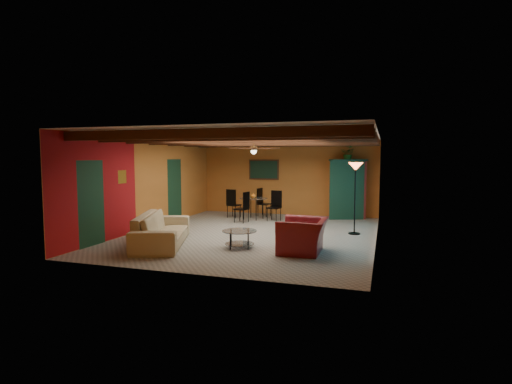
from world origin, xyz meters
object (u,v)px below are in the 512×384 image
(sofa, at_px, (162,229))
(coffee_table, at_px, (239,239))
(dining_table, at_px, (253,204))
(floor_lamp, at_px, (355,198))
(armoire, at_px, (348,190))
(vase, at_px, (253,187))
(armchair, at_px, (303,236))
(potted_plant, at_px, (348,153))

(sofa, bearing_deg, coffee_table, -102.22)
(dining_table, distance_m, floor_lamp, 3.91)
(coffee_table, xyz_separation_m, dining_table, (-1.05, 4.25, 0.30))
(coffee_table, height_order, floor_lamp, floor_lamp)
(floor_lamp, bearing_deg, coffee_table, -133.79)
(armoire, relative_size, vase, 11.39)
(armoire, height_order, vase, armoire)
(armchair, distance_m, vase, 5.02)
(dining_table, xyz_separation_m, floor_lamp, (3.49, -1.70, 0.49))
(dining_table, xyz_separation_m, potted_plant, (3.04, 1.16, 1.74))
(vase, bearing_deg, dining_table, 180.00)
(sofa, distance_m, armchair, 3.42)
(sofa, relative_size, dining_table, 1.34)
(floor_lamp, relative_size, vase, 11.41)
(floor_lamp, xyz_separation_m, potted_plant, (-0.45, 2.86, 1.25))
(armchair, xyz_separation_m, potted_plant, (0.48, 5.42, 1.86))
(armoire, bearing_deg, sofa, -143.65)
(dining_table, bearing_deg, vase, 0.00)
(sofa, height_order, dining_table, dining_table)
(coffee_table, height_order, vase, vase)
(dining_table, relative_size, potted_plant, 3.77)
(coffee_table, bearing_deg, armchair, -0.28)
(sofa, relative_size, potted_plant, 5.04)
(armoire, bearing_deg, armchair, -114.33)
(vase, bearing_deg, potted_plant, 20.87)
(sofa, relative_size, vase, 14.98)
(armchair, xyz_separation_m, vase, (-2.56, 4.26, 0.72))
(coffee_table, bearing_deg, vase, 103.84)
(floor_lamp, bearing_deg, potted_plant, 98.95)
(dining_table, bearing_deg, sofa, -100.65)
(dining_table, relative_size, floor_lamp, 0.98)
(armchair, distance_m, armoire, 5.47)
(potted_plant, height_order, vase, potted_plant)
(potted_plant, bearing_deg, coffee_table, -110.26)
(vase, bearing_deg, coffee_table, -76.16)
(armchair, distance_m, potted_plant, 5.75)
(potted_plant, bearing_deg, floor_lamp, -81.05)
(sofa, bearing_deg, vase, -31.04)
(sofa, xyz_separation_m, floor_lamp, (4.34, 2.82, 0.61))
(sofa, bearing_deg, armchair, -105.94)
(dining_table, bearing_deg, armchair, -58.98)
(coffee_table, xyz_separation_m, armoire, (2.00, 5.41, 0.78))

